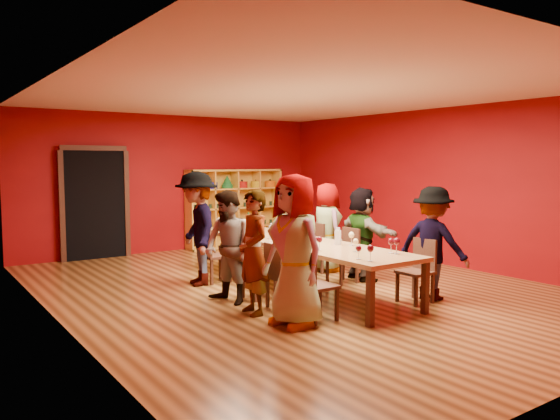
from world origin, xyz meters
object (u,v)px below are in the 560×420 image
object	(u,v)px
wine_bottle	(248,223)
person_left_0	(294,250)
person_left_3	(197,228)
spittoon_bowl	(299,236)
person_left_1	(253,252)
chair_person_left_2	(254,265)
chair_person_right_0	(419,267)
chair_person_right_3	(312,245)
person_right_4	(300,222)
chair_person_left_3	(212,253)
chair_person_right_2	(346,252)
person_right_2	(362,234)
shelving_unit	(234,204)
tasting_table	(295,243)
chair_person_left_0	(313,282)
chair_person_right_4	(284,240)
chair_person_left_1	(280,272)
person_left_2	(228,247)
person_right_3	(327,227)
person_right_0	(433,243)

from	to	relation	value
wine_bottle	person_left_0	bearing A→B (deg)	-112.60
person_left_3	spittoon_bowl	world-z (taller)	person_left_3
person_left_1	chair_person_left_2	distance (m)	0.83
person_left_1	spittoon_bowl	world-z (taller)	person_left_1
wine_bottle	chair_person_right_0	bearing A→B (deg)	-77.60
chair_person_right_3	person_right_4	xyz separation A→B (m)	(0.38, 0.87, 0.31)
person_right_4	spittoon_bowl	size ratio (longest dim) A/B	5.33
chair_person_left_3	person_left_3	world-z (taller)	person_left_3
chair_person_right_2	person_right_2	world-z (taller)	person_right_2
shelving_unit	person_left_3	bearing A→B (deg)	-128.23
person_left_0	person_left_3	distance (m)	2.66
spittoon_bowl	tasting_table	bearing A→B (deg)	124.38
chair_person_left_2	person_left_3	size ratio (longest dim) A/B	0.49
person_left_1	chair_person_right_0	xyz separation A→B (m)	(2.24, -0.81, -0.31)
chair_person_left_0	chair_person_left_2	distance (m)	1.34
shelving_unit	chair_person_right_3	xyz separation A→B (m)	(-0.49, -3.59, -0.49)
chair_person_left_3	chair_person_right_4	size ratio (longest dim) A/B	1.00
chair_person_right_0	spittoon_bowl	bearing A→B (deg)	117.91
chair_person_right_0	wine_bottle	size ratio (longest dim) A/B	2.93
shelving_unit	chair_person_left_1	size ratio (longest dim) A/B	2.70
shelving_unit	chair_person_left_2	size ratio (longest dim) A/B	2.70
person_left_3	chair_person_right_3	size ratio (longest dim) A/B	2.05
chair_person_right_0	chair_person_right_3	bearing A→B (deg)	90.00
person_left_2	person_right_3	distance (m)	2.75
chair_person_left_3	chair_person_left_1	bearing A→B (deg)	-90.00
tasting_table	chair_person_left_2	world-z (taller)	chair_person_left_2
shelving_unit	person_left_1	world-z (taller)	shelving_unit
person_left_0	person_right_3	bearing A→B (deg)	126.83
chair_person_right_2	person_left_0	bearing A→B (deg)	-145.84
chair_person_left_0	chair_person_left_1	distance (m)	0.70
chair_person_left_0	person_right_3	distance (m)	3.18
chair_person_left_0	chair_person_right_2	bearing A→B (deg)	38.05
person_left_2	spittoon_bowl	size ratio (longest dim) A/B	5.24
person_left_3	chair_person_right_0	world-z (taller)	person_left_3
shelving_unit	person_left_0	distance (m)	6.45
person_left_2	person_right_0	distance (m)	2.91
chair_person_left_1	chair_person_left_2	xyz separation A→B (m)	(0.00, 0.64, 0.00)
person_right_3	spittoon_bowl	bearing A→B (deg)	131.26
spittoon_bowl	wine_bottle	size ratio (longest dim) A/B	0.99
person_left_1	wine_bottle	size ratio (longest dim) A/B	5.30
person_right_0	spittoon_bowl	world-z (taller)	person_right_0
person_left_0	chair_person_right_0	distance (m)	2.14
chair_person_right_0	wine_bottle	distance (m)	3.47
person_left_1	person_right_2	xyz separation A→B (m)	(2.59, 0.72, -0.03)
person_left_1	person_left_2	world-z (taller)	person_left_1
chair_person_left_1	chair_person_right_3	bearing A→B (deg)	41.59
chair_person_right_4	wine_bottle	world-z (taller)	wine_bottle
person_left_1	person_right_4	bearing A→B (deg)	140.54
chair_person_right_0	person_right_0	bearing A→B (deg)	0.00
chair_person_left_3	person_right_4	xyz separation A→B (m)	(2.20, 0.53, 0.31)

